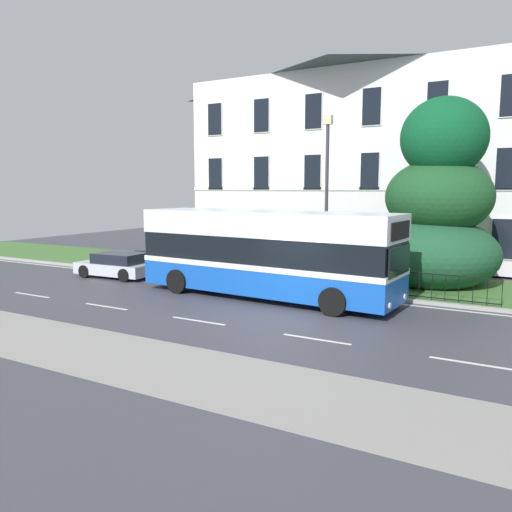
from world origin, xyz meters
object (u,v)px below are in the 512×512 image
object	(u,v)px
georgian_townhouse	(369,158)
parked_hatchback_00	(117,265)
evergreen_tree	(435,214)
street_lamp_post	(327,190)
single_decker_bus	(266,253)

from	to	relation	value
georgian_townhouse	parked_hatchback_00	bearing A→B (deg)	-121.00
evergreen_tree	street_lamp_post	xyz separation A→B (m)	(-3.93, -2.60, 1.03)
georgian_townhouse	parked_hatchback_00	distance (m)	16.41
evergreen_tree	single_decker_bus	size ratio (longest dim) A/B	0.78
georgian_townhouse	evergreen_tree	distance (m)	10.14
parked_hatchback_00	street_lamp_post	world-z (taller)	street_lamp_post
single_decker_bus	parked_hatchback_00	distance (m)	8.31
street_lamp_post	single_decker_bus	bearing A→B (deg)	-111.16
single_decker_bus	evergreen_tree	bearing A→B (deg)	51.73
parked_hatchback_00	street_lamp_post	distance (m)	10.40
single_decker_bus	georgian_townhouse	bearing A→B (deg)	94.68
georgian_townhouse	evergreen_tree	xyz separation A→B (m)	(5.38, -8.07, -2.94)
single_decker_bus	street_lamp_post	xyz separation A→B (m)	(1.21, 3.12, 2.37)
street_lamp_post	georgian_townhouse	bearing A→B (deg)	97.75
single_decker_bus	parked_hatchback_00	bearing A→B (deg)	-179.95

